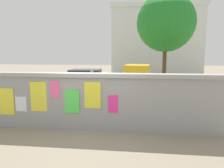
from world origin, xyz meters
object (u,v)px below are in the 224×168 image
(car_parked, at_px, (88,80))
(bicycle_near, at_px, (171,112))
(motorcycle, at_px, (86,104))
(tree_roadside, at_px, (166,23))
(auto_rickshaw_truck, at_px, (157,84))
(person_walking, at_px, (92,84))

(car_parked, height_order, bicycle_near, car_parked)
(motorcycle, xyz_separation_m, bicycle_near, (3.18, -0.44, -0.10))
(tree_roadside, bearing_deg, bicycle_near, -95.81)
(motorcycle, xyz_separation_m, tree_roadside, (4.07, 8.31, 4.21))
(bicycle_near, height_order, tree_roadside, tree_roadside)
(bicycle_near, bearing_deg, motorcycle, 172.07)
(car_parked, height_order, tree_roadside, tree_roadside)
(auto_rickshaw_truck, distance_m, person_walking, 3.25)
(motorcycle, height_order, bicycle_near, bicycle_near)
(person_walking, bearing_deg, tree_roadside, 56.78)
(auto_rickshaw_truck, xyz_separation_m, car_parked, (-4.17, 2.65, -0.17))
(motorcycle, relative_size, person_walking, 1.17)
(auto_rickshaw_truck, bearing_deg, tree_roadside, 79.00)
(tree_roadside, bearing_deg, car_parked, -150.80)
(person_walking, bearing_deg, bicycle_near, -34.78)
(motorcycle, bearing_deg, person_walking, 94.51)
(bicycle_near, xyz_separation_m, person_walking, (-3.33, 2.31, 0.62))
(auto_rickshaw_truck, bearing_deg, person_walking, -164.77)
(bicycle_near, bearing_deg, person_walking, 145.22)
(person_walking, bearing_deg, car_parked, 106.50)
(auto_rickshaw_truck, height_order, person_walking, auto_rickshaw_truck)
(motorcycle, distance_m, bicycle_near, 3.21)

